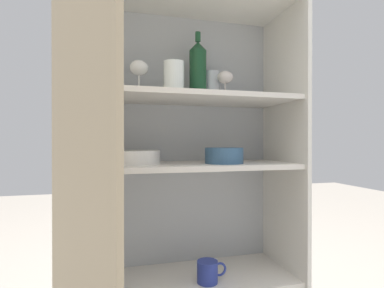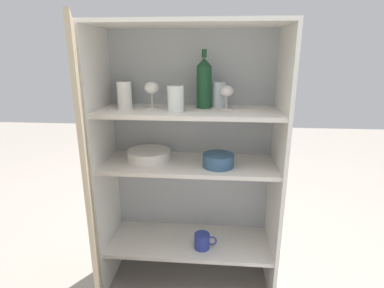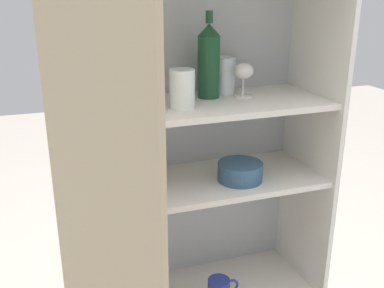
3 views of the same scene
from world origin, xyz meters
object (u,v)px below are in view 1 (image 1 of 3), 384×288
object	(u,v)px
wine_bottle	(198,69)
mixing_bowl_large	(224,155)
plate_stack_white	(132,157)
coffee_mug_primary	(208,272)

from	to	relation	value
wine_bottle	mixing_bowl_large	bearing A→B (deg)	-52.45
plate_stack_white	coffee_mug_primary	bearing A→B (deg)	-15.95
wine_bottle	mixing_bowl_large	world-z (taller)	wine_bottle
plate_stack_white	mixing_bowl_large	xyz separation A→B (m)	(0.36, -0.07, 0.01)
mixing_bowl_large	coffee_mug_primary	xyz separation A→B (m)	(-0.07, -0.02, -0.46)
wine_bottle	coffee_mug_primary	world-z (taller)	wine_bottle
plate_stack_white	mixing_bowl_large	distance (m)	0.37
plate_stack_white	mixing_bowl_large	world-z (taller)	mixing_bowl_large
wine_bottle	coffee_mug_primary	distance (m)	0.83
wine_bottle	plate_stack_white	xyz separation A→B (m)	(-0.28, -0.04, -0.37)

